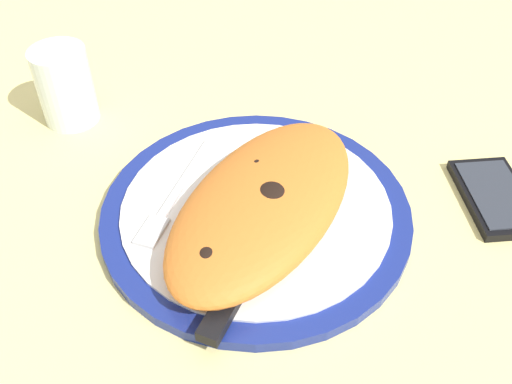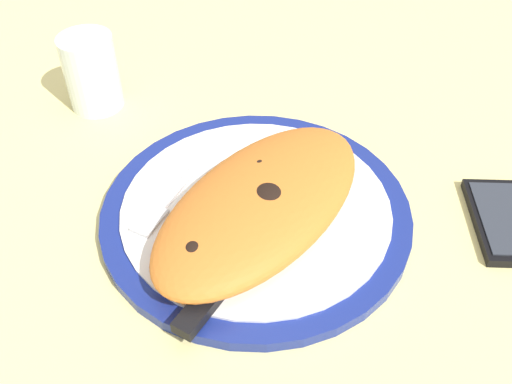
{
  "view_description": "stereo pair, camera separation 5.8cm",
  "coord_description": "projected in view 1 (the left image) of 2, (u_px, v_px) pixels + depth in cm",
  "views": [
    {
      "loc": [
        34.86,
        23.42,
        44.06
      ],
      "look_at": [
        0.0,
        0.0,
        3.59
      ],
      "focal_mm": 40.68,
      "sensor_mm": 36.0,
      "label": 1
    },
    {
      "loc": [
        31.33,
        27.97,
        44.06
      ],
      "look_at": [
        0.0,
        0.0,
        3.59
      ],
      "focal_mm": 40.68,
      "sensor_mm": 36.0,
      "label": 2
    }
  ],
  "objects": [
    {
      "name": "calzone",
      "position": [
        264.0,
        203.0,
        0.57
      ],
      "size": [
        28.76,
        16.13,
        4.72
      ],
      "color": "orange",
      "rests_on": "plate"
    },
    {
      "name": "smartphone",
      "position": [
        495.0,
        197.0,
        0.62
      ],
      "size": [
        13.16,
        12.5,
        1.16
      ],
      "color": "black",
      "rests_on": "ground_plane"
    },
    {
      "name": "knife",
      "position": [
        245.0,
        273.0,
        0.53
      ],
      "size": [
        22.66,
        5.75,
        1.2
      ],
      "color": "silver",
      "rests_on": "plate"
    },
    {
      "name": "fork",
      "position": [
        173.0,
        199.0,
        0.6
      ],
      "size": [
        16.75,
        5.79,
        0.4
      ],
      "color": "silver",
      "rests_on": "plate"
    },
    {
      "name": "plate",
      "position": [
        256.0,
        212.0,
        0.6
      ],
      "size": [
        32.08,
        32.08,
        1.59
      ],
      "color": "navy",
      "rests_on": "ground_plane"
    },
    {
      "name": "ground_plane",
      "position": [
        256.0,
        226.0,
        0.62
      ],
      "size": [
        150.0,
        150.0,
        3.0
      ],
      "primitive_type": "cube",
      "color": "#E5D684"
    },
    {
      "name": "water_glass",
      "position": [
        66.0,
        91.0,
        0.7
      ],
      "size": [
        6.68,
        6.68,
        9.58
      ],
      "color": "silver",
      "rests_on": "ground_plane"
    }
  ]
}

